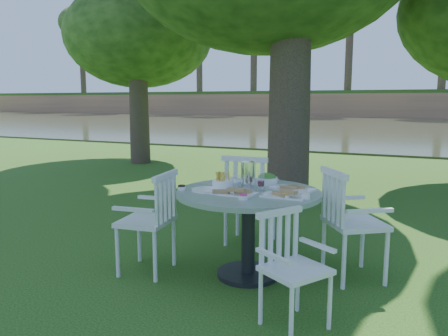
{
  "coord_description": "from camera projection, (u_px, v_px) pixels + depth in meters",
  "views": [
    {
      "loc": [
        1.93,
        -4.04,
        1.57
      ],
      "look_at": [
        0.0,
        0.2,
        0.85
      ],
      "focal_mm": 35.0,
      "sensor_mm": 36.0,
      "label": 1
    }
  ],
  "objects": [
    {
      "name": "chair_ne",
      "position": [
        345.0,
        216.0,
        3.82
      ],
      "size": [
        0.66,
        0.67,
        0.98
      ],
      "rotation": [
        0.0,
        0.0,
        -4.11
      ],
      "color": "silver",
      "rests_on": "ground"
    },
    {
      "name": "river",
      "position": [
        386.0,
        128.0,
        25.35
      ],
      "size": [
        100.0,
        28.0,
        0.12
      ],
      "primitive_type": "cube",
      "color": "#30341F",
      "rests_on": "ground"
    },
    {
      "name": "ground",
      "position": [
        216.0,
        249.0,
        4.66
      ],
      "size": [
        140.0,
        140.0,
        0.0
      ],
      "primitive_type": "plane",
      "color": "#173C0C",
      "rests_on": "ground"
    },
    {
      "name": "chair_nw",
      "position": [
        248.0,
        193.0,
        4.7
      ],
      "size": [
        0.53,
        0.5,
        0.99
      ],
      "rotation": [
        0.0,
        0.0,
        -3.08
      ],
      "color": "silver",
      "rests_on": "ground"
    },
    {
      "name": "chair_sw",
      "position": [
        155.0,
        215.0,
        3.96
      ],
      "size": [
        0.5,
        0.52,
        0.93
      ],
      "rotation": [
        0.0,
        0.0,
        -1.44
      ],
      "color": "silver",
      "rests_on": "ground"
    },
    {
      "name": "tableware",
      "position": [
        249.0,
        183.0,
        3.93
      ],
      "size": [
        1.16,
        0.82,
        0.24
      ],
      "color": "white",
      "rests_on": "table"
    },
    {
      "name": "table",
      "position": [
        248.0,
        210.0,
        3.86
      ],
      "size": [
        1.27,
        1.27,
        0.78
      ],
      "color": "black",
      "rests_on": "ground"
    },
    {
      "name": "chair_se",
      "position": [
        288.0,
        259.0,
        3.06
      ],
      "size": [
        0.54,
        0.55,
        0.8
      ],
      "rotation": [
        0.0,
        0.0,
        1.02
      ],
      "color": "silver",
      "rests_on": "ground"
    },
    {
      "name": "far_bank",
      "position": [
        409.0,
        39.0,
        40.42
      ],
      "size": [
        100.0,
        18.0,
        15.2
      ],
      "color": "#936344",
      "rests_on": "ground"
    }
  ]
}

